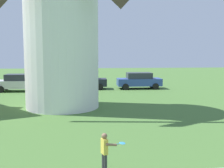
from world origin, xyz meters
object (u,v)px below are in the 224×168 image
parked_car_silver (20,82)px  parked_car_blue (139,80)px  parked_car_black (85,81)px  player_far (105,149)px  windmill (61,1)px

parked_car_silver → parked_car_blue: size_ratio=1.04×
parked_car_silver → parked_car_black: size_ratio=1.05×
parked_car_blue → player_far: bearing=-104.2°
parked_car_black → player_far: bearing=-88.3°
player_far → parked_car_silver: size_ratio=0.26×
windmill → parked_car_blue: windmill is taller
parked_car_silver → parked_car_blue: bearing=3.9°
player_far → parked_car_black: bearing=91.7°
player_far → parked_car_blue: size_ratio=0.27×
windmill → player_far: windmill is taller
windmill → parked_car_blue: 12.43m
player_far → parked_car_black: size_ratio=0.27×
windmill → parked_car_silver: windmill is taller
parked_car_blue → windmill: bearing=-127.5°
windmill → parked_car_black: bearing=81.0°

